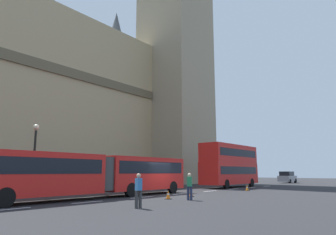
{
  "coord_description": "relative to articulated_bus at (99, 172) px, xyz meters",
  "views": [
    {
      "loc": [
        -19.29,
        -15.55,
        1.75
      ],
      "look_at": [
        6.57,
        5.29,
        7.6
      ],
      "focal_mm": 33.25,
      "sensor_mm": 36.0,
      "label": 1
    }
  ],
  "objects": [
    {
      "name": "ground_plane",
      "position": [
        5.21,
        -1.99,
        -1.75
      ],
      "size": [
        160.0,
        160.0,
        0.0
      ],
      "primitive_type": "plane",
      "color": "#262628"
    },
    {
      "name": "lane_centre_marking",
      "position": [
        6.86,
        -1.99,
        -1.74
      ],
      "size": [
        39.0,
        0.16,
        0.01
      ],
      "color": "silver",
      "rests_on": "ground_plane"
    },
    {
      "name": "articulated_bus",
      "position": [
        0.0,
        0.0,
        0.0
      ],
      "size": [
        16.63,
        2.54,
        2.9
      ],
      "color": "red",
      "rests_on": "ground_plane"
    },
    {
      "name": "double_decker_bus",
      "position": [
        19.38,
        0.0,
        0.96
      ],
      "size": [
        9.98,
        2.54,
        4.9
      ],
      "color": "red",
      "rests_on": "ground_plane"
    },
    {
      "name": "sedan_lead",
      "position": [
        38.98,
        -0.13,
        -0.83
      ],
      "size": [
        4.4,
        1.86,
        1.85
      ],
      "color": "gray",
      "rests_on": "ground_plane"
    },
    {
      "name": "traffic_cone_west",
      "position": [
        2.28,
        -4.38,
        -1.46
      ],
      "size": [
        0.36,
        0.36,
        0.58
      ],
      "color": "black",
      "rests_on": "ground_plane"
    },
    {
      "name": "traffic_cone_middle",
      "position": [
        5.06,
        -4.28,
        -1.46
      ],
      "size": [
        0.36,
        0.36,
        0.58
      ],
      "color": "black",
      "rests_on": "ground_plane"
    },
    {
      "name": "traffic_cone_east",
      "position": [
        14.25,
        -4.4,
        -1.46
      ],
      "size": [
        0.36,
        0.36,
        0.58
      ],
      "color": "black",
      "rests_on": "ground_plane"
    },
    {
      "name": "street_lamp",
      "position": [
        -2.39,
        4.51,
        1.31
      ],
      "size": [
        0.44,
        0.44,
        5.27
      ],
      "color": "black",
      "rests_on": "ground_plane"
    },
    {
      "name": "pedestrian_near_cones",
      "position": [
        -2.75,
        -6.53,
        -0.83
      ],
      "size": [
        0.38,
        0.46,
        1.69
      ],
      "color": "#333333",
      "rests_on": "ground_plane"
    },
    {
      "name": "pedestrian_by_kerb",
      "position": [
        2.51,
        -5.93,
        -0.83
      ],
      "size": [
        0.46,
        0.37,
        1.69
      ],
      "color": "#262D4C",
      "rests_on": "ground_plane"
    }
  ]
}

